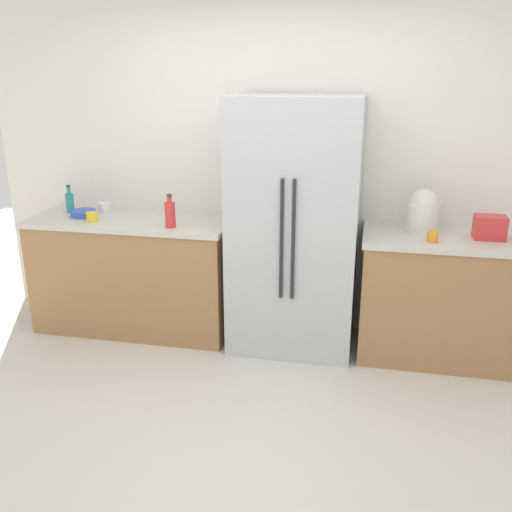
{
  "coord_description": "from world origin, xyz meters",
  "views": [
    {
      "loc": [
        0.69,
        -2.59,
        2.02
      ],
      "look_at": [
        0.07,
        0.4,
        1.0
      ],
      "focal_mm": 38.99,
      "sensor_mm": 36.0,
      "label": 1
    }
  ],
  "objects_px": {
    "rice_cooker": "(423,211)",
    "cup_c": "(433,237)",
    "cup_a": "(92,217)",
    "bottle_b": "(170,214)",
    "bottle_a": "(70,202)",
    "cup_b": "(104,207)",
    "refrigerator": "(295,227)",
    "toaster": "(490,227)",
    "bowl_a": "(83,213)"
  },
  "relations": [
    {
      "from": "rice_cooker",
      "to": "cup_c",
      "type": "bearing_deg",
      "value": -78.17
    },
    {
      "from": "cup_c",
      "to": "cup_a",
      "type": "bearing_deg",
      "value": 179.4
    },
    {
      "from": "bottle_b",
      "to": "cup_c",
      "type": "distance_m",
      "value": 1.86
    },
    {
      "from": "cup_a",
      "to": "bottle_a",
      "type": "bearing_deg",
      "value": 143.34
    },
    {
      "from": "bottle_b",
      "to": "cup_c",
      "type": "bearing_deg",
      "value": 0.24
    },
    {
      "from": "bottle_b",
      "to": "cup_b",
      "type": "bearing_deg",
      "value": 153.52
    },
    {
      "from": "refrigerator",
      "to": "cup_a",
      "type": "height_order",
      "value": "refrigerator"
    },
    {
      "from": "bottle_b",
      "to": "cup_a",
      "type": "distance_m",
      "value": 0.65
    },
    {
      "from": "rice_cooker",
      "to": "toaster",
      "type": "bearing_deg",
      "value": -13.86
    },
    {
      "from": "rice_cooker",
      "to": "bottle_a",
      "type": "bearing_deg",
      "value": -179.8
    },
    {
      "from": "toaster",
      "to": "bowl_a",
      "type": "height_order",
      "value": "toaster"
    },
    {
      "from": "cup_b",
      "to": "bowl_a",
      "type": "height_order",
      "value": "cup_b"
    },
    {
      "from": "bottle_a",
      "to": "cup_b",
      "type": "height_order",
      "value": "bottle_a"
    },
    {
      "from": "rice_cooker",
      "to": "bottle_b",
      "type": "bearing_deg",
      "value": -171.32
    },
    {
      "from": "cup_a",
      "to": "cup_c",
      "type": "bearing_deg",
      "value": -0.6
    },
    {
      "from": "refrigerator",
      "to": "bowl_a",
      "type": "relative_size",
      "value": 9.52
    },
    {
      "from": "toaster",
      "to": "cup_a",
      "type": "distance_m",
      "value": 2.89
    },
    {
      "from": "rice_cooker",
      "to": "cup_b",
      "type": "height_order",
      "value": "rice_cooker"
    },
    {
      "from": "bottle_b",
      "to": "rice_cooker",
      "type": "bearing_deg",
      "value": 8.68
    },
    {
      "from": "bottle_a",
      "to": "bottle_b",
      "type": "bearing_deg",
      "value": -15.51
    },
    {
      "from": "refrigerator",
      "to": "cup_b",
      "type": "distance_m",
      "value": 1.61
    },
    {
      "from": "cup_b",
      "to": "bowl_a",
      "type": "xyz_separation_m",
      "value": [
        -0.08,
        -0.19,
        -0.01
      ]
    },
    {
      "from": "bottle_b",
      "to": "cup_b",
      "type": "xyz_separation_m",
      "value": [
        -0.7,
        0.35,
        -0.07
      ]
    },
    {
      "from": "cup_b",
      "to": "bowl_a",
      "type": "distance_m",
      "value": 0.21
    },
    {
      "from": "cup_a",
      "to": "bowl_a",
      "type": "xyz_separation_m",
      "value": [
        -0.14,
        0.13,
        -0.01
      ]
    },
    {
      "from": "refrigerator",
      "to": "cup_a",
      "type": "relative_size",
      "value": 20.74
    },
    {
      "from": "cup_a",
      "to": "bowl_a",
      "type": "relative_size",
      "value": 0.46
    },
    {
      "from": "refrigerator",
      "to": "cup_a",
      "type": "bearing_deg",
      "value": -175.24
    },
    {
      "from": "bottle_a",
      "to": "cup_b",
      "type": "xyz_separation_m",
      "value": [
        0.25,
        0.08,
        -0.05
      ]
    },
    {
      "from": "bowl_a",
      "to": "bottle_a",
      "type": "bearing_deg",
      "value": 148.14
    },
    {
      "from": "bowl_a",
      "to": "cup_a",
      "type": "bearing_deg",
      "value": -41.73
    },
    {
      "from": "bowl_a",
      "to": "cup_c",
      "type": "bearing_deg",
      "value": -3.29
    },
    {
      "from": "bottle_b",
      "to": "cup_c",
      "type": "xyz_separation_m",
      "value": [
        1.85,
        0.01,
        -0.06
      ]
    },
    {
      "from": "rice_cooker",
      "to": "bowl_a",
      "type": "distance_m",
      "value": 2.59
    },
    {
      "from": "rice_cooker",
      "to": "bottle_a",
      "type": "height_order",
      "value": "rice_cooker"
    },
    {
      "from": "bowl_a",
      "to": "refrigerator",
      "type": "bearing_deg",
      "value": 0.1
    },
    {
      "from": "rice_cooker",
      "to": "bowl_a",
      "type": "xyz_separation_m",
      "value": [
        -2.58,
        -0.11,
        -0.12
      ]
    },
    {
      "from": "refrigerator",
      "to": "bottle_b",
      "type": "bearing_deg",
      "value": -169.72
    },
    {
      "from": "bottle_a",
      "to": "bowl_a",
      "type": "distance_m",
      "value": 0.21
    },
    {
      "from": "cup_a",
      "to": "bottle_b",
      "type": "bearing_deg",
      "value": -3.05
    },
    {
      "from": "refrigerator",
      "to": "bottle_b",
      "type": "distance_m",
      "value": 0.92
    },
    {
      "from": "toaster",
      "to": "cup_a",
      "type": "relative_size",
      "value": 2.29
    },
    {
      "from": "bottle_a",
      "to": "cup_c",
      "type": "height_order",
      "value": "bottle_a"
    },
    {
      "from": "toaster",
      "to": "cup_a",
      "type": "xyz_separation_m",
      "value": [
        -2.88,
        -0.13,
        -0.05
      ]
    },
    {
      "from": "rice_cooker",
      "to": "cup_b",
      "type": "xyz_separation_m",
      "value": [
        -2.5,
        0.08,
        -0.11
      ]
    },
    {
      "from": "bottle_b",
      "to": "bowl_a",
      "type": "height_order",
      "value": "bottle_b"
    },
    {
      "from": "bottle_b",
      "to": "cup_b",
      "type": "height_order",
      "value": "bottle_b"
    },
    {
      "from": "bottle_b",
      "to": "toaster",
      "type": "bearing_deg",
      "value": 4.24
    },
    {
      "from": "refrigerator",
      "to": "toaster",
      "type": "relative_size",
      "value": 9.05
    },
    {
      "from": "bottle_a",
      "to": "bowl_a",
      "type": "xyz_separation_m",
      "value": [
        0.17,
        -0.11,
        -0.06
      ]
    }
  ]
}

